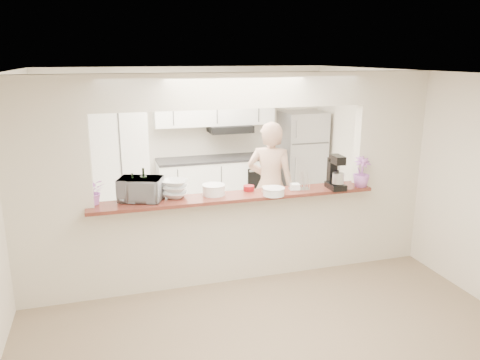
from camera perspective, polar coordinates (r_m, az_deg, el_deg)
name	(u,v)px	position (r m, az deg, el deg)	size (l,w,h in m)	color
floor	(235,277)	(5.96, -0.61, -11.77)	(6.00, 6.00, 0.00)	gray
tile_overlay	(207,233)	(7.34, -3.99, -6.49)	(5.00, 2.90, 0.01)	beige
partition	(235,162)	(5.46, -0.65, 2.26)	(5.00, 0.15, 2.50)	silver
bar_counter	(235,234)	(5.72, -0.61, -6.64)	(3.40, 0.38, 1.09)	silver
kitchen_cabinets	(181,158)	(8.13, -7.23, 2.71)	(3.15, 0.62, 2.25)	white
refrigerator	(302,158)	(8.72, 7.52, 2.70)	(0.75, 0.70, 1.70)	#A1A1A6
flower_left	(93,192)	(5.37, -17.44, -1.35)	(0.27, 0.23, 0.30)	pink
wine_bottle_a	(144,187)	(5.40, -11.62, -0.89)	(0.07, 0.07, 0.37)	black
wine_bottle_b	(133,190)	(5.40, -12.92, -1.19)	(0.06, 0.06, 0.32)	black
toaster_oven	(141,189)	(5.39, -12.02, -1.11)	(0.48, 0.32, 0.26)	#A1A2A6
serving_bowls	(175,189)	(5.43, -7.90, -1.10)	(0.28, 0.28, 0.20)	silver
plate_stack_a	(214,190)	(5.51, -3.23, -1.19)	(0.27, 0.27, 0.12)	white
plate_stack_b	(274,191)	(5.50, 4.12, -1.40)	(0.26, 0.26, 0.09)	white
red_bowl	(249,188)	(5.68, 1.08, -1.00)	(0.13, 0.13, 0.06)	maroon
tan_bowl	(267,189)	(5.64, 3.35, -1.12)	(0.14, 0.14, 0.06)	beige
utensil_caddy	(299,182)	(5.74, 7.25, -0.26)	(0.27, 0.19, 0.23)	silver
stand_mixer	(336,174)	(5.85, 11.59, 0.76)	(0.20, 0.30, 0.42)	black
flower_right	(362,172)	(6.01, 14.60, 0.96)	(0.21, 0.21, 0.38)	#AC62B7
person	(270,186)	(6.57, 3.72, -0.78)	(0.66, 0.43, 1.81)	tan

